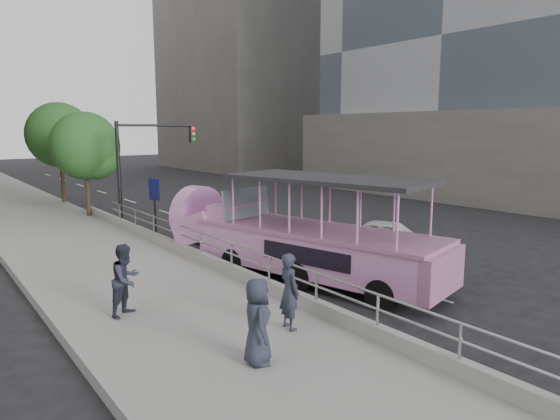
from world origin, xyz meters
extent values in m
plane|color=black|center=(0.00, 0.00, 0.00)|extent=(160.00, 160.00, 0.00)
cube|color=gray|center=(-5.75, 10.00, 0.15)|extent=(5.50, 80.00, 0.30)
cube|color=#A4A49F|center=(-3.12, 2.00, 0.48)|extent=(0.24, 30.00, 0.36)
cylinder|color=#A4A4A9|center=(-3.12, -6.00, 1.01)|extent=(0.07, 0.07, 0.70)
cylinder|color=#A4A4A9|center=(-3.12, -4.00, 1.01)|extent=(0.07, 0.07, 0.70)
cylinder|color=#A4A4A9|center=(-3.12, -2.00, 1.01)|extent=(0.07, 0.07, 0.70)
cylinder|color=#A4A4A9|center=(-3.12, 0.00, 1.01)|extent=(0.07, 0.07, 0.70)
cylinder|color=#A4A4A9|center=(-3.12, 2.00, 1.01)|extent=(0.07, 0.07, 0.70)
cylinder|color=#A4A4A9|center=(-3.12, 4.00, 1.01)|extent=(0.07, 0.07, 0.70)
cylinder|color=#A4A4A9|center=(-3.12, 6.00, 1.01)|extent=(0.07, 0.07, 0.70)
cylinder|color=#A4A4A9|center=(-3.12, 8.00, 1.01)|extent=(0.07, 0.07, 0.70)
cylinder|color=#A4A4A9|center=(-3.12, 10.00, 1.01)|extent=(0.07, 0.07, 0.70)
cylinder|color=#A4A4A9|center=(-3.12, 12.00, 1.01)|extent=(0.07, 0.07, 0.70)
cylinder|color=#A4A4A9|center=(-3.12, 2.00, 1.01)|extent=(0.06, 22.00, 0.06)
cylinder|color=#A4A4A9|center=(-3.12, 2.00, 1.34)|extent=(0.06, 22.00, 0.06)
cylinder|color=black|center=(-1.05, -2.28, 0.44)|extent=(0.55, 0.93, 0.88)
cylinder|color=black|center=(1.03, -1.75, 0.44)|extent=(0.55, 0.93, 0.88)
cylinder|color=black|center=(-1.72, 0.37, 0.44)|extent=(0.55, 0.93, 0.88)
cylinder|color=black|center=(0.36, 0.90, 0.44)|extent=(0.55, 0.93, 0.88)
cylinder|color=black|center=(-2.39, 3.02, 0.44)|extent=(0.55, 0.93, 0.88)
cylinder|color=black|center=(-0.31, 3.55, 0.44)|extent=(0.55, 0.93, 0.88)
cube|color=#D486C6|center=(-0.72, 0.82, 1.00)|extent=(4.33, 8.35, 1.22)
cube|color=#D486C6|center=(-1.87, 5.36, 1.24)|extent=(2.83, 2.60, 1.52)
cylinder|color=#D486C6|center=(-2.08, 6.17, 1.54)|extent=(2.39, 1.23, 2.29)
cube|color=#A8628D|center=(0.29, -3.20, 1.00)|extent=(2.45, 0.93, 1.22)
cube|color=#A8628D|center=(-0.72, 0.82, 1.67)|extent=(4.51, 8.67, 0.12)
cube|color=black|center=(-0.63, 0.45, 3.31)|extent=(4.09, 6.88, 0.14)
cube|color=#97AAB3|center=(-1.46, 3.71, 2.26)|extent=(2.22, 0.75, 1.02)
cube|color=#D486C6|center=(-1.56, 4.13, 1.97)|extent=(2.32, 1.47, 0.49)
imported|color=silver|center=(4.28, 2.01, 0.62)|extent=(2.85, 3.91, 1.24)
imported|color=#282D3B|center=(-4.22, -2.32, 1.19)|extent=(0.51, 0.70, 1.78)
imported|color=#282D3B|center=(-6.88, 0.76, 1.19)|extent=(1.09, 1.02, 1.78)
imported|color=#282D3B|center=(-5.78, -3.31, 1.16)|extent=(0.84, 0.99, 1.71)
cylinder|color=black|center=(-2.70, 8.86, 1.26)|extent=(0.08, 0.08, 2.53)
cube|color=#0B0F4F|center=(-2.70, 8.86, 2.33)|extent=(0.22, 0.60, 0.91)
cube|color=silver|center=(-2.67, 8.86, 2.33)|extent=(0.14, 0.39, 0.56)
cylinder|color=black|center=(-2.90, 12.50, 2.60)|extent=(0.18, 0.18, 5.20)
cylinder|color=black|center=(-0.90, 12.50, 5.00)|extent=(4.20, 0.12, 0.12)
cube|color=black|center=(1.00, 12.50, 4.55)|extent=(0.28, 0.22, 0.85)
sphere|color=red|center=(1.00, 12.37, 4.85)|extent=(0.16, 0.16, 0.16)
cylinder|color=#372619|center=(-3.40, 16.00, 1.54)|extent=(0.22, 0.22, 3.08)
sphere|color=#255421|center=(-3.40, 16.00, 3.96)|extent=(3.52, 3.52, 3.52)
sphere|color=#255421|center=(-3.00, 15.70, 3.41)|extent=(2.42, 2.42, 2.42)
cylinder|color=#372619|center=(-3.20, 22.00, 1.74)|extent=(0.22, 0.22, 3.47)
sphere|color=#255421|center=(-3.20, 22.00, 4.46)|extent=(3.97, 3.97, 3.97)
sphere|color=#255421|center=(-2.80, 21.70, 3.84)|extent=(2.73, 2.73, 2.73)
cube|color=gray|center=(30.00, 10.00, 3.00)|extent=(26.00, 26.00, 6.00)
cube|color=gray|center=(26.00, 42.00, 16.00)|extent=(20.00, 20.00, 32.00)
camera|label=1|loc=(-10.91, -10.90, 4.83)|focal=32.00mm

